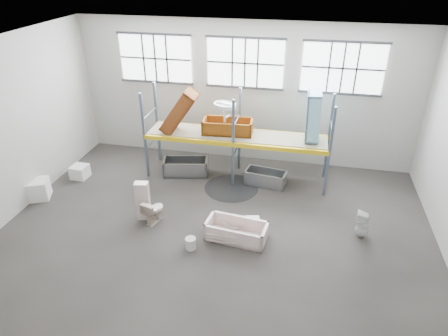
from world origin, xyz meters
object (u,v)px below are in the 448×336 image
(toilet_beige, at_px, (154,211))
(rust_tub_flat, at_px, (228,126))
(toilet_white, at_px, (362,225))
(carton_near, at_px, (37,189))
(steel_tub_left, at_px, (186,167))
(bathtub_beige, at_px, (236,231))
(cistern_tall, at_px, (143,201))
(bucket, at_px, (191,243))
(steel_tub_right, at_px, (266,178))
(blue_tub_upright, at_px, (313,117))

(toilet_beige, xyz_separation_m, rust_tub_flat, (1.53, 3.15, 1.46))
(toilet_white, bearing_deg, carton_near, -79.31)
(carton_near, bearing_deg, steel_tub_left, 30.72)
(toilet_white, distance_m, steel_tub_left, 6.20)
(bathtub_beige, relative_size, cistern_tall, 1.38)
(bucket, bearing_deg, steel_tub_right, 67.35)
(toilet_beige, xyz_separation_m, cistern_tall, (-0.34, 0.09, 0.24))
(carton_near, bearing_deg, bucket, -13.99)
(cistern_tall, distance_m, carton_near, 3.75)
(blue_tub_upright, bearing_deg, toilet_beige, -143.90)
(cistern_tall, xyz_separation_m, rust_tub_flat, (1.87, 3.06, 1.22))
(blue_tub_upright, bearing_deg, bathtub_beige, -117.81)
(bathtub_beige, xyz_separation_m, carton_near, (-6.55, 0.67, 0.07))
(bathtub_beige, xyz_separation_m, bucket, (-1.10, -0.68, -0.08))
(bathtub_beige, height_order, steel_tub_right, steel_tub_right)
(steel_tub_right, xyz_separation_m, bucket, (-1.54, -3.70, -0.08))
(toilet_beige, distance_m, bucket, 1.68)
(toilet_beige, height_order, bucket, toilet_beige)
(carton_near, bearing_deg, cistern_tall, -4.81)
(bathtub_beige, bearing_deg, steel_tub_right, 88.64)
(bathtub_beige, bearing_deg, toilet_white, 20.04)
(bathtub_beige, bearing_deg, bucket, -141.18)
(blue_tub_upright, bearing_deg, toilet_white, -58.91)
(cistern_tall, bearing_deg, carton_near, 164.48)
(bucket, bearing_deg, rust_tub_flat, 87.80)
(cistern_tall, distance_m, steel_tub_right, 4.22)
(steel_tub_left, bearing_deg, toilet_beige, -91.75)
(bathtub_beige, distance_m, toilet_beige, 2.49)
(toilet_beige, height_order, cistern_tall, cistern_tall)
(toilet_beige, relative_size, steel_tub_right, 0.54)
(bathtub_beige, relative_size, steel_tub_right, 1.23)
(steel_tub_right, bearing_deg, bucket, -112.65)
(blue_tub_upright, xyz_separation_m, carton_near, (-8.32, -2.70, -2.08))
(toilet_white, distance_m, rust_tub_flat, 5.23)
(bathtub_beige, distance_m, carton_near, 6.58)
(rust_tub_flat, relative_size, carton_near, 2.25)
(steel_tub_right, xyz_separation_m, rust_tub_flat, (-1.39, 0.40, 1.57))
(bathtub_beige, xyz_separation_m, steel_tub_right, (0.44, 3.02, 0.00))
(steel_tub_left, distance_m, rust_tub_flat, 2.13)
(blue_tub_upright, distance_m, carton_near, 9.00)
(rust_tub_flat, bearing_deg, bucket, -92.20)
(cistern_tall, bearing_deg, toilet_beige, -25.27)
(cistern_tall, relative_size, steel_tub_right, 0.90)
(steel_tub_right, relative_size, bucket, 4.10)
(steel_tub_left, height_order, steel_tub_right, steel_tub_left)
(rust_tub_flat, height_order, blue_tub_upright, blue_tub_upright)
(cistern_tall, relative_size, bucket, 3.67)
(cistern_tall, relative_size, rust_tub_flat, 0.73)
(cistern_tall, relative_size, toilet_white, 1.52)
(blue_tub_upright, bearing_deg, steel_tub_left, -176.89)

